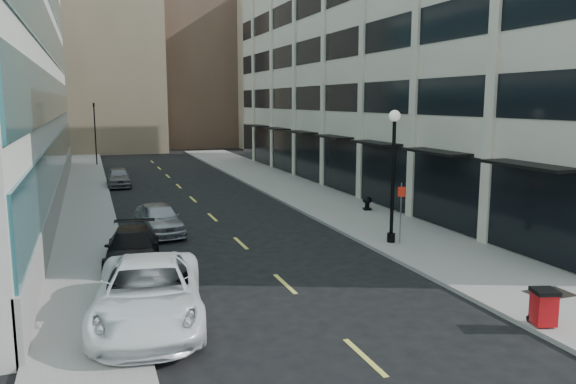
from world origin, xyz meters
TOP-DOWN VIEW (x-y plane):
  - sidewalk_right at (7.50, 20.00)m, footprint 5.00×80.00m
  - sidewalk_left at (-6.50, 20.00)m, footprint 3.00×80.00m
  - building_right at (16.94, 26.99)m, footprint 15.30×46.50m
  - skyline_tan_near at (-4.00, 68.00)m, footprint 14.00×18.00m
  - skyline_brown at (8.00, 72.00)m, footprint 12.00×16.00m
  - skyline_tan_far at (-14.00, 78.00)m, footprint 12.00×14.00m
  - skyline_stone at (18.00, 66.00)m, footprint 10.00×14.00m
  - grate_far at (7.60, 3.80)m, footprint 1.40×1.00m
  - road_centerline at (0.00, 17.00)m, footprint 0.15×68.20m
  - traffic_signal at (-5.50, 48.00)m, footprint 0.66×0.66m
  - car_white_van at (-4.80, 6.00)m, footprint 3.83×6.80m
  - car_black_pickup at (-4.80, 12.00)m, footprint 2.55×5.06m
  - car_silver_sedan at (-3.20, 16.99)m, footprint 2.25×4.58m
  - car_grey_sedan at (-4.21, 33.29)m, footprint 1.73×4.24m
  - trash_bin at (5.40, 1.82)m, footprint 0.79×0.80m
  - lamppost at (6.15, 11.41)m, footprint 0.49×0.49m
  - sign_post at (6.40, 11.09)m, footprint 0.30×0.14m
  - urn_planter at (8.60, 18.36)m, footprint 0.55×0.55m

SIDE VIEW (x-z plane):
  - road_centerline at x=0.00m, z-range 0.00..0.01m
  - sidewalk_right at x=7.50m, z-range 0.00..0.15m
  - sidewalk_left at x=-6.50m, z-range 0.00..0.15m
  - grate_far at x=7.60m, z-range 0.15..0.16m
  - urn_planter at x=8.60m, z-range 0.23..0.99m
  - car_black_pickup at x=-4.80m, z-range 0.00..1.41m
  - trash_bin at x=5.40m, z-range 0.19..1.23m
  - car_grey_sedan at x=-4.21m, z-range 0.00..1.44m
  - car_silver_sedan at x=-3.20m, z-range 0.00..1.50m
  - car_white_van at x=-4.80m, z-range 0.00..1.79m
  - sign_post at x=6.40m, z-range 0.51..3.18m
  - lamppost at x=6.15m, z-range 0.66..6.56m
  - traffic_signal at x=-5.50m, z-range 2.23..9.21m
  - building_right at x=16.94m, z-range -0.13..18.12m
  - skyline_stone at x=18.00m, z-range 0.00..20.00m
  - skyline_tan_far at x=-14.00m, z-range 0.00..22.00m
  - skyline_tan_near at x=-4.00m, z-range 0.00..28.00m
  - skyline_brown at x=8.00m, z-range 0.00..34.00m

